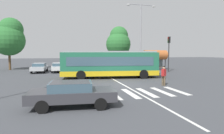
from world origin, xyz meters
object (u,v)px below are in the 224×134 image
at_px(parked_car_black, 110,65).
at_px(parked_car_silver, 40,67).
at_px(city_transit_bus, 110,64).
at_px(background_tree_right, 119,42).
at_px(parked_car_charcoal, 126,65).
at_px(foreground_sedan, 72,93).
at_px(bus_stop_shelter, 155,55).
at_px(background_tree_left, 9,37).
at_px(pedestrian_crossing_street, 164,75).
at_px(parked_car_champagne, 75,66).
at_px(parked_car_blue, 94,66).
at_px(twin_arm_street_lamp, 141,31).
at_px(parked_car_white, 58,67).
at_px(traffic_light_far_corner, 169,49).

bearing_deg(parked_car_black, parked_car_silver, -176.92).
height_order(city_transit_bus, background_tree_right, background_tree_right).
bearing_deg(parked_car_charcoal, foreground_sedan, -116.76).
distance_m(bus_stop_shelter, background_tree_left, 24.03).
distance_m(pedestrian_crossing_street, parked_car_black, 14.68).
bearing_deg(background_tree_right, parked_car_silver, -156.73).
distance_m(parked_car_champagne, parked_car_charcoal, 8.20).
bearing_deg(city_transit_bus, pedestrian_crossing_street, -60.87).
bearing_deg(parked_car_charcoal, background_tree_left, 165.32).
bearing_deg(foreground_sedan, parked_car_champagne, 86.16).
height_order(parked_car_silver, parked_car_blue, same).
height_order(city_transit_bus, parked_car_blue, city_transit_bus).
relative_size(parked_car_blue, twin_arm_street_lamp, 0.44).
relative_size(parked_car_blue, parked_car_black, 1.00).
distance_m(foreground_sedan, parked_car_silver, 18.72).
xyz_separation_m(parked_car_champagne, twin_arm_street_lamp, (9.88, -2.09, 5.47)).
relative_size(pedestrian_crossing_street, parked_car_white, 0.38).
xyz_separation_m(parked_car_white, traffic_light_far_corner, (15.82, -4.14, 2.68)).
relative_size(traffic_light_far_corner, background_tree_left, 0.60).
distance_m(foreground_sedan, parked_car_white, 18.23).
height_order(foreground_sedan, parked_car_silver, same).
bearing_deg(foreground_sedan, parked_car_white, 94.07).
bearing_deg(parked_car_charcoal, parked_car_blue, -178.72).
relative_size(city_transit_bus, parked_car_blue, 2.47).
bearing_deg(twin_arm_street_lamp, parked_car_charcoal, 126.75).
xyz_separation_m(pedestrian_crossing_street, twin_arm_street_lamp, (3.18, 12.23, 5.27)).
distance_m(city_transit_bus, parked_car_blue, 8.47).
height_order(parked_car_charcoal, twin_arm_street_lamp, twin_arm_street_lamp).
bearing_deg(parked_car_silver, parked_car_black, 3.08).
relative_size(pedestrian_crossing_street, parked_car_charcoal, 0.38).
relative_size(parked_car_silver, background_tree_left, 0.53).
height_order(foreground_sedan, background_tree_left, background_tree_left).
height_order(parked_car_white, parked_car_black, same).
bearing_deg(parked_car_champagne, parked_car_white, -171.37).
height_order(foreground_sedan, parked_car_champagne, same).
distance_m(bus_stop_shelter, background_tree_right, 8.58).
xyz_separation_m(parked_car_white, twin_arm_street_lamp, (12.42, -1.70, 5.47)).
relative_size(parked_car_silver, parked_car_champagne, 1.00).
height_order(pedestrian_crossing_street, bus_stop_shelter, bus_stop_shelter).
bearing_deg(parked_car_white, background_tree_left, 145.11).
height_order(city_transit_bus, bus_stop_shelter, bus_stop_shelter).
bearing_deg(parked_car_white, bus_stop_shelter, -4.02).
relative_size(parked_car_black, twin_arm_street_lamp, 0.44).
height_order(city_transit_bus, parked_car_silver, city_transit_bus).
xyz_separation_m(parked_car_silver, twin_arm_street_lamp, (15.01, -1.83, 5.47)).
distance_m(parked_car_charcoal, twin_arm_street_lamp, 6.15).
bearing_deg(twin_arm_street_lamp, foreground_sedan, -124.02).
relative_size(parked_car_charcoal, background_tree_left, 0.53).
bearing_deg(background_tree_left, parked_car_blue, -20.67).
height_order(parked_car_black, background_tree_left, background_tree_left).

